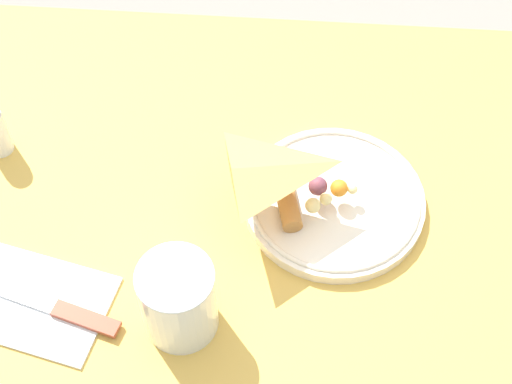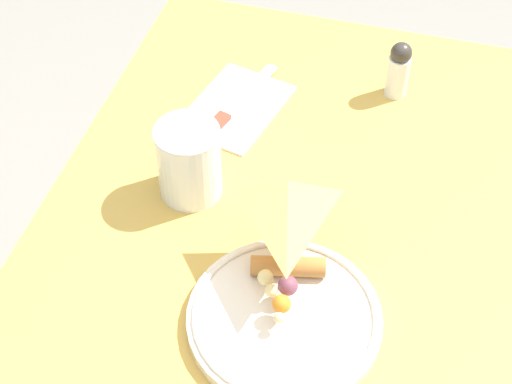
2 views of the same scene
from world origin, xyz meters
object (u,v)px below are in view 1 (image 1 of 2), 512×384
Objects in this scene: dining_table at (359,259)px; milk_glass at (179,302)px; plate_pizza at (333,199)px; napkin_folded at (36,303)px; butter_knife at (44,304)px.

dining_table is 0.31m from milk_glass.
milk_glass reaches higher than plate_pizza.
dining_table is at bearing -158.61° from napkin_folded.
dining_table is 11.94× the size of milk_glass.
plate_pizza is 1.06× the size of butter_knife.
dining_table is 5.70× the size of plate_pizza.
plate_pizza is 0.37m from napkin_folded.
napkin_folded is at bearing 0.00° from butter_knife.
butter_knife is at bearing 163.72° from napkin_folded.
napkin_folded is 0.89× the size of butter_knife.
butter_knife reaches higher than napkin_folded.
plate_pizza is at bearing -154.55° from napkin_folded.
milk_glass reaches higher than napkin_folded.
dining_table is at bearing -143.06° from milk_glass.
milk_glass is at bearing -166.01° from butter_knife.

